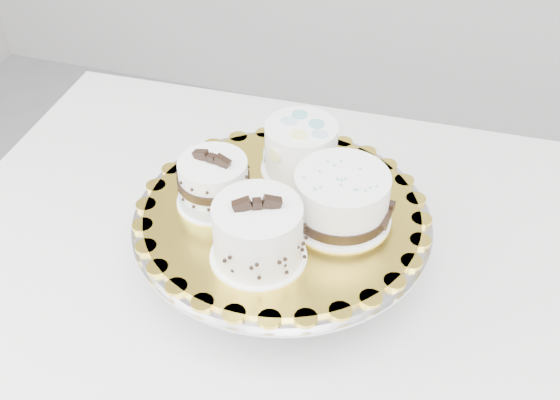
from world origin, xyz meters
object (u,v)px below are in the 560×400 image
(table, at_px, (326,296))
(cake_board, at_px, (282,212))
(cake_banded, at_px, (214,183))
(cake_dots, at_px, (301,148))
(cake_stand, at_px, (282,232))
(cake_ribbon, at_px, (342,199))
(cake_swirl, at_px, (258,234))

(table, distance_m, cake_board, 0.20)
(cake_banded, bearing_deg, cake_dots, 58.43)
(cake_board, xyz_separation_m, cake_banded, (-0.09, -0.01, 0.03))
(cake_stand, distance_m, cake_board, 0.04)
(cake_board, distance_m, cake_ribbon, 0.09)
(cake_board, xyz_separation_m, cake_dots, (-0.00, 0.09, 0.04))
(table, xyz_separation_m, cake_banded, (-0.15, -0.05, 0.22))
(table, bearing_deg, cake_stand, -145.40)
(cake_stand, bearing_deg, cake_ribbon, 6.73)
(cake_stand, bearing_deg, cake_dots, 91.17)
(cake_swirl, height_order, cake_dots, cake_swirl)
(cake_board, relative_size, cake_dots, 2.99)
(cake_ribbon, bearing_deg, cake_swirl, -125.71)
(cake_board, height_order, cake_ribbon, cake_ribbon)
(cake_stand, xyz_separation_m, cake_board, (-0.00, -0.00, 0.04))
(cake_swirl, relative_size, cake_dots, 1.17)
(cake_stand, distance_m, cake_banded, 0.12)
(table, relative_size, cake_banded, 11.58)
(cake_dots, relative_size, cake_ribbon, 0.87)
(table, xyz_separation_m, cake_board, (-0.06, -0.04, 0.19))
(cake_stand, bearing_deg, table, 36.53)
(cake_board, relative_size, cake_banded, 3.51)
(cake_ribbon, bearing_deg, cake_banded, -170.64)
(table, bearing_deg, cake_ribbon, -60.85)
(cake_stand, relative_size, cake_swirl, 2.78)
(cake_stand, distance_m, cake_ribbon, 0.11)
(cake_swirl, bearing_deg, cake_stand, 63.60)
(cake_stand, height_order, cake_swirl, cake_swirl)
(cake_board, height_order, cake_banded, cake_banded)
(cake_stand, height_order, cake_ribbon, cake_ribbon)
(table, height_order, cake_banded, cake_banded)
(cake_board, height_order, cake_dots, cake_dots)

